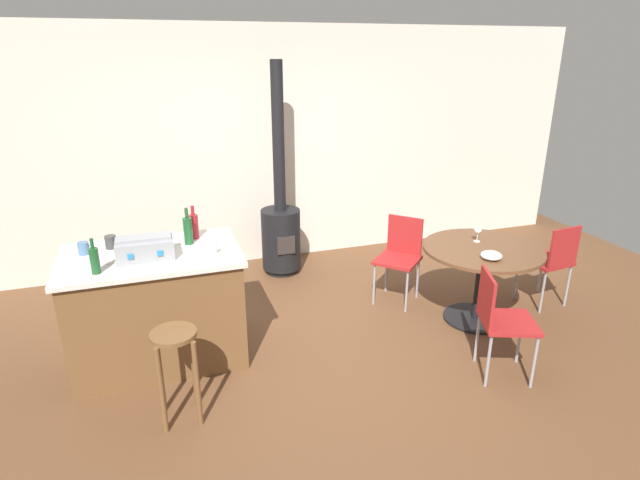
{
  "coord_description": "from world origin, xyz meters",
  "views": [
    {
      "loc": [
        -1.34,
        -3.48,
        2.41
      ],
      "look_at": [
        -0.05,
        0.3,
        0.93
      ],
      "focal_mm": 28.74,
      "sensor_mm": 36.0,
      "label": 1
    }
  ],
  "objects_px": {
    "bottle_1": "(188,230)",
    "folding_chair_near": "(500,317)",
    "folding_chair_left": "(400,253)",
    "cup_0": "(84,248)",
    "cup_1": "(212,248)",
    "dining_table": "(481,265)",
    "folding_chair_far": "(552,259)",
    "cup_2": "(111,242)",
    "wine_glass": "(478,231)",
    "toolbox": "(145,248)",
    "wood_stove": "(281,225)",
    "serving_bowl": "(491,255)",
    "kitchen_island": "(157,307)",
    "wooden_stool": "(176,358)",
    "bottle_0": "(194,226)",
    "bottle_2": "(95,260)"
  },
  "relations": [
    {
      "from": "bottle_0",
      "to": "serving_bowl",
      "type": "distance_m",
      "value": 2.53
    },
    {
      "from": "bottle_0",
      "to": "bottle_2",
      "type": "distance_m",
      "value": 0.89
    },
    {
      "from": "wood_stove",
      "to": "toolbox",
      "type": "xyz_separation_m",
      "value": [
        -1.43,
        -1.49,
        0.45
      ]
    },
    {
      "from": "cup_0",
      "to": "cup_1",
      "type": "bearing_deg",
      "value": -18.71
    },
    {
      "from": "folding_chair_near",
      "to": "cup_0",
      "type": "height_order",
      "value": "cup_0"
    },
    {
      "from": "wood_stove",
      "to": "bottle_2",
      "type": "bearing_deg",
      "value": -136.64
    },
    {
      "from": "wood_stove",
      "to": "wine_glass",
      "type": "bearing_deg",
      "value": -45.64
    },
    {
      "from": "kitchen_island",
      "to": "bottle_0",
      "type": "height_order",
      "value": "bottle_0"
    },
    {
      "from": "wood_stove",
      "to": "folding_chair_far",
      "type": "bearing_deg",
      "value": -36.04
    },
    {
      "from": "bottle_2",
      "to": "wooden_stool",
      "type": "bearing_deg",
      "value": -50.02
    },
    {
      "from": "folding_chair_left",
      "to": "folding_chair_far",
      "type": "bearing_deg",
      "value": -24.7
    },
    {
      "from": "folding_chair_left",
      "to": "cup_0",
      "type": "relative_size",
      "value": 7.17
    },
    {
      "from": "toolbox",
      "to": "bottle_1",
      "type": "height_order",
      "value": "bottle_1"
    },
    {
      "from": "folding_chair_near",
      "to": "bottle_0",
      "type": "relative_size",
      "value": 3.04
    },
    {
      "from": "cup_1",
      "to": "kitchen_island",
      "type": "bearing_deg",
      "value": 159.27
    },
    {
      "from": "dining_table",
      "to": "bottle_0",
      "type": "relative_size",
      "value": 3.81
    },
    {
      "from": "wooden_stool",
      "to": "toolbox",
      "type": "height_order",
      "value": "toolbox"
    },
    {
      "from": "cup_0",
      "to": "cup_1",
      "type": "distance_m",
      "value": 0.99
    },
    {
      "from": "wine_glass",
      "to": "toolbox",
      "type": "bearing_deg",
      "value": 179.09
    },
    {
      "from": "dining_table",
      "to": "folding_chair_far",
      "type": "bearing_deg",
      "value": 1.6
    },
    {
      "from": "cup_0",
      "to": "wine_glass",
      "type": "bearing_deg",
      "value": -4.81
    },
    {
      "from": "wood_stove",
      "to": "serving_bowl",
      "type": "height_order",
      "value": "wood_stove"
    },
    {
      "from": "serving_bowl",
      "to": "bottle_1",
      "type": "bearing_deg",
      "value": 164.84
    },
    {
      "from": "wood_stove",
      "to": "wooden_stool",
      "type": "bearing_deg",
      "value": -120.48
    },
    {
      "from": "folding_chair_left",
      "to": "cup_1",
      "type": "xyz_separation_m",
      "value": [
        -1.9,
        -0.51,
        0.48
      ]
    },
    {
      "from": "folding_chair_left",
      "to": "cup_1",
      "type": "bearing_deg",
      "value": -164.9
    },
    {
      "from": "wood_stove",
      "to": "cup_1",
      "type": "xyz_separation_m",
      "value": [
        -0.94,
        -1.57,
        0.42
      ]
    },
    {
      "from": "toolbox",
      "to": "cup_1",
      "type": "distance_m",
      "value": 0.5
    },
    {
      "from": "dining_table",
      "to": "wooden_stool",
      "type": "bearing_deg",
      "value": -169.12
    },
    {
      "from": "cup_1",
      "to": "wine_glass",
      "type": "bearing_deg",
      "value": 0.79
    },
    {
      "from": "folding_chair_near",
      "to": "bottle_1",
      "type": "bearing_deg",
      "value": 150.94
    },
    {
      "from": "wooden_stool",
      "to": "wood_stove",
      "type": "distance_m",
      "value": 2.58
    },
    {
      "from": "cup_1",
      "to": "folding_chair_left",
      "type": "bearing_deg",
      "value": 15.1
    },
    {
      "from": "wood_stove",
      "to": "bottle_2",
      "type": "height_order",
      "value": "wood_stove"
    },
    {
      "from": "cup_1",
      "to": "dining_table",
      "type": "bearing_deg",
      "value": -2.95
    },
    {
      "from": "wood_stove",
      "to": "serving_bowl",
      "type": "distance_m",
      "value": 2.38
    },
    {
      "from": "wooden_stool",
      "to": "bottle_1",
      "type": "distance_m",
      "value": 1.12
    },
    {
      "from": "toolbox",
      "to": "wine_glass",
      "type": "relative_size",
      "value": 2.89
    },
    {
      "from": "folding_chair_left",
      "to": "wine_glass",
      "type": "xyz_separation_m",
      "value": [
        0.54,
        -0.48,
        0.34
      ]
    },
    {
      "from": "bottle_1",
      "to": "cup_2",
      "type": "height_order",
      "value": "bottle_1"
    },
    {
      "from": "kitchen_island",
      "to": "serving_bowl",
      "type": "distance_m",
      "value": 2.83
    },
    {
      "from": "kitchen_island",
      "to": "cup_0",
      "type": "bearing_deg",
      "value": 163.25
    },
    {
      "from": "wood_stove",
      "to": "wine_glass",
      "type": "distance_m",
      "value": 2.16
    },
    {
      "from": "wine_glass",
      "to": "serving_bowl",
      "type": "xyz_separation_m",
      "value": [
        -0.14,
        -0.41,
        -0.07
      ]
    },
    {
      "from": "bottle_1",
      "to": "cup_2",
      "type": "xyz_separation_m",
      "value": [
        -0.59,
        0.1,
        -0.07
      ]
    },
    {
      "from": "serving_bowl",
      "to": "folding_chair_left",
      "type": "bearing_deg",
      "value": 114.18
    },
    {
      "from": "wooden_stool",
      "to": "folding_chair_left",
      "type": "xyz_separation_m",
      "value": [
        2.26,
        1.17,
        0.02
      ]
    },
    {
      "from": "folding_chair_far",
      "to": "folding_chair_left",
      "type": "xyz_separation_m",
      "value": [
        -1.33,
        0.61,
        -0.0
      ]
    },
    {
      "from": "kitchen_island",
      "to": "cup_2",
      "type": "relative_size",
      "value": 11.06
    },
    {
      "from": "bottle_1",
      "to": "folding_chair_near",
      "type": "bearing_deg",
      "value": -29.06
    }
  ]
}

